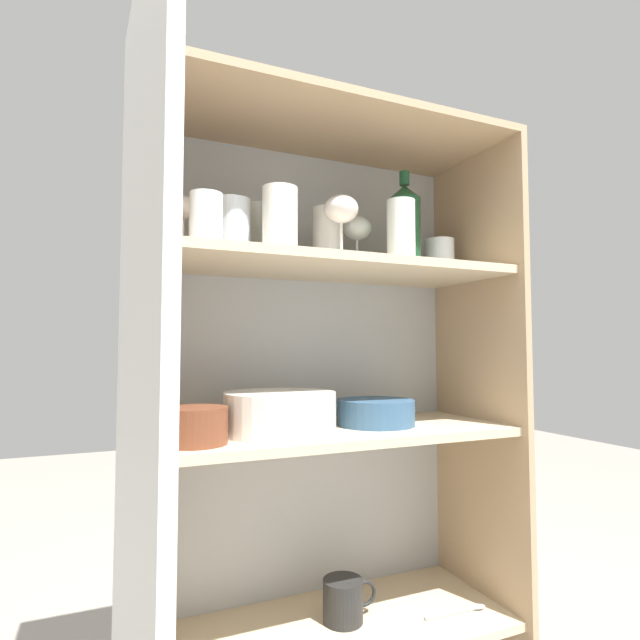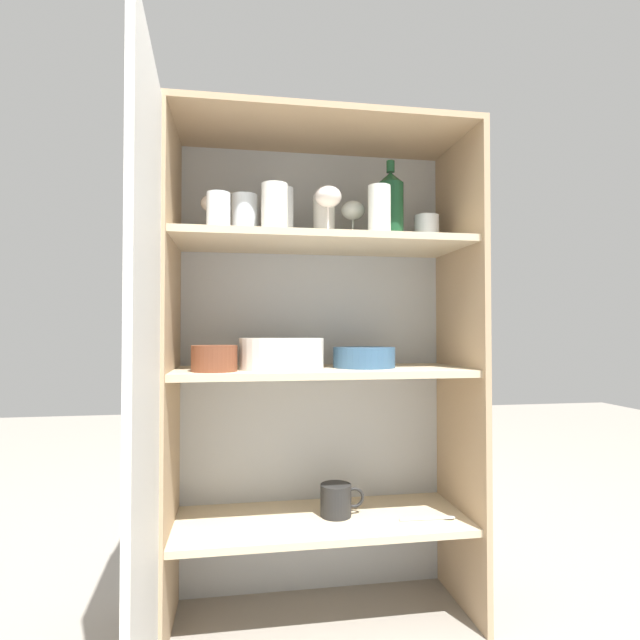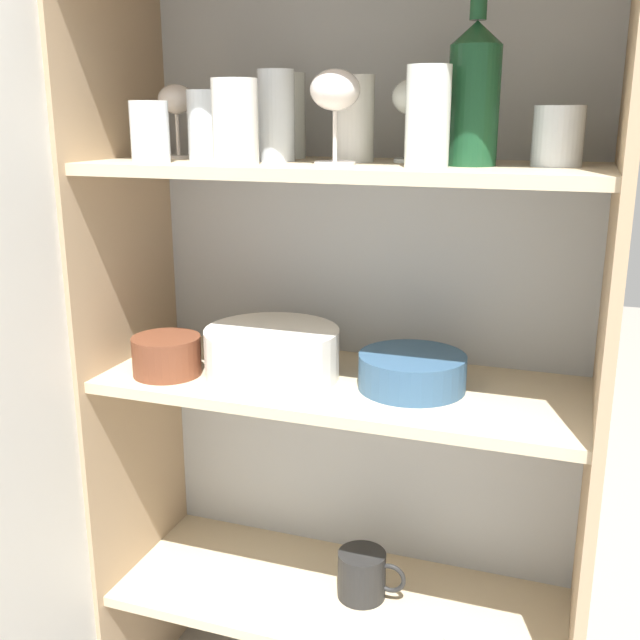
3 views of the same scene
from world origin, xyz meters
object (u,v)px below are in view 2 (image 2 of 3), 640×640
Objects in this scene: mixing_bowl_large at (364,356)px; coffee_mug_primary at (337,500)px; serving_bowl_small at (214,357)px; plate_stack_white at (281,354)px; wine_bottle at (391,206)px.

mixing_bowl_large reaches higher than coffee_mug_primary.
mixing_bowl_large is at bearing 9.66° from serving_bowl_small.
coffee_mug_primary is at bearing 12.76° from serving_bowl_small.
serving_bowl_small is 0.57m from coffee_mug_primary.
plate_stack_white is 0.19m from serving_bowl_small.
serving_bowl_small is 0.94× the size of coffee_mug_primary.
coffee_mug_primary is (-0.08, 0.01, -0.43)m from mixing_bowl_large.
wine_bottle is 0.56m from plate_stack_white.
mixing_bowl_large is at bearing -3.97° from coffee_mug_primary.
plate_stack_white is 0.47m from coffee_mug_primary.
plate_stack_white is at bearing -169.36° from coffee_mug_primary.
serving_bowl_small is at bearing -172.70° from wine_bottle.
wine_bottle is 0.69m from serving_bowl_small.
wine_bottle is at bearing 3.06° from plate_stack_white.
wine_bottle reaches higher than coffee_mug_primary.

